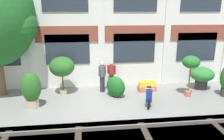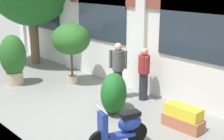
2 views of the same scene
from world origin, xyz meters
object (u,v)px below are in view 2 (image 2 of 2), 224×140
potted_plant_square_trough (183,118)px  resident_by_doorway (144,72)px  potted_plant_low_pan (71,40)px  scooter_near_curb (121,128)px  potted_plant_stone_basin (13,58)px  resident_watching_tracks (118,69)px  topiary_hedge (114,93)px

potted_plant_square_trough → resident_by_doorway: bearing=159.7°
potted_plant_low_pan → potted_plant_square_trough: bearing=-0.6°
scooter_near_curb → resident_by_doorway: resident_by_doorway is taller
potted_plant_stone_basin → resident_watching_tracks: size_ratio=1.00×
resident_watching_tracks → potted_plant_stone_basin: bearing=-102.7°
potted_plant_low_pan → topiary_hedge: 2.99m
scooter_near_curb → resident_watching_tracks: size_ratio=0.79×
potted_plant_low_pan → potted_plant_stone_basin: (-1.26, -1.50, -0.60)m
resident_by_doorway → topiary_hedge: size_ratio=1.40×
potted_plant_low_pan → potted_plant_square_trough: (4.60, -0.05, -1.25)m
potted_plant_low_pan → resident_by_doorway: size_ratio=1.31×
potted_plant_stone_basin → resident_by_doorway: size_ratio=1.08×
potted_plant_square_trough → topiary_hedge: size_ratio=0.89×
potted_plant_stone_basin → potted_plant_square_trough: size_ratio=1.70×
topiary_hedge → scooter_near_curb: bearing=-37.9°
potted_plant_square_trough → topiary_hedge: 1.95m
scooter_near_curb → topiary_hedge: bearing=-111.8°
resident_by_doorway → resident_watching_tracks: resident_watching_tracks is taller
resident_by_doorway → scooter_near_curb: bearing=62.8°
potted_plant_square_trough → resident_by_doorway: size_ratio=0.64×
scooter_near_curb → topiary_hedge: topiary_hedge is taller
potted_plant_low_pan → resident_watching_tracks: bearing=4.2°
potted_plant_stone_basin → scooter_near_curb: (5.48, -0.25, -0.49)m
potted_plant_stone_basin → resident_watching_tracks: 3.77m
potted_plant_low_pan → resident_watching_tracks: (2.12, 0.16, -0.60)m
resident_by_doorway → resident_watching_tracks: (-0.57, -0.50, 0.07)m
potted_plant_stone_basin → resident_by_doorway: (3.95, 2.16, -0.08)m
potted_plant_low_pan → potted_plant_stone_basin: size_ratio=1.21×
scooter_near_curb → resident_by_doorway: bearing=-131.6°
topiary_hedge → resident_by_doorway: bearing=92.9°
scooter_near_curb → resident_by_doorway: (-1.53, 2.41, 0.41)m
resident_watching_tracks → scooter_near_curb: bearing=8.8°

